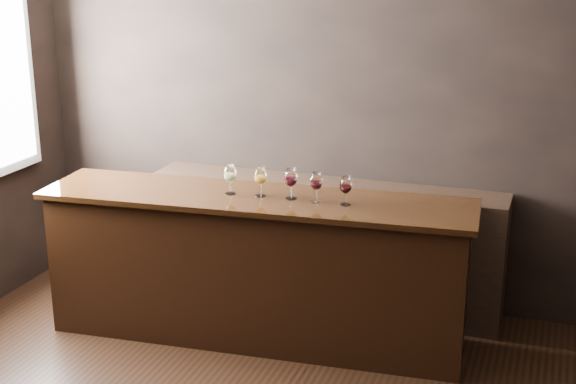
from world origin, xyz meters
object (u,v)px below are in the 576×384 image
(glass_amber, at_px, (260,177))
(glass_red_c, at_px, (346,186))
(bar_counter, at_px, (257,270))
(glass_red_b, at_px, (316,182))
(glass_red_a, at_px, (291,178))
(glass_white, at_px, (230,174))
(back_bar_shelf, at_px, (324,244))

(glass_amber, bearing_deg, glass_red_c, 0.55)
(bar_counter, bearing_deg, glass_red_b, -2.94)
(glass_amber, height_order, glass_red_c, glass_amber)
(bar_counter, distance_m, glass_red_a, 0.70)
(glass_white, relative_size, glass_amber, 1.02)
(back_bar_shelf, bearing_deg, glass_amber, -110.64)
(glass_amber, height_order, glass_red_b, glass_red_b)
(glass_white, xyz_separation_m, glass_red_c, (0.78, 0.03, -0.01))
(glass_red_a, bearing_deg, glass_amber, -176.95)
(glass_white, bearing_deg, bar_counter, 2.33)
(glass_red_c, bearing_deg, glass_white, -178.11)
(glass_amber, relative_size, glass_red_c, 1.05)
(glass_amber, xyz_separation_m, glass_red_c, (0.58, 0.01, -0.01))
(glass_red_a, distance_m, glass_red_b, 0.18)
(back_bar_shelf, distance_m, glass_white, 1.05)
(glass_red_b, bearing_deg, glass_red_c, 1.91)
(glass_red_b, relative_size, glass_red_c, 1.07)
(back_bar_shelf, xyz_separation_m, glass_amber, (-0.25, -0.65, 0.67))
(back_bar_shelf, relative_size, glass_red_c, 14.10)
(bar_counter, relative_size, glass_red_c, 15.03)
(bar_counter, xyz_separation_m, glass_red_c, (0.60, 0.02, 0.65))
(bar_counter, relative_size, glass_white, 13.95)
(bar_counter, height_order, glass_red_a, glass_red_a)
(glass_white, distance_m, glass_red_a, 0.41)
(bar_counter, distance_m, back_bar_shelf, 0.72)
(back_bar_shelf, height_order, glass_red_a, glass_red_a)
(back_bar_shelf, bearing_deg, bar_counter, -112.39)
(bar_counter, height_order, glass_red_c, glass_red_c)
(glass_white, bearing_deg, glass_red_b, 1.89)
(glass_red_a, distance_m, glass_red_c, 0.37)
(bar_counter, relative_size, glass_amber, 14.28)
(bar_counter, relative_size, glass_red_a, 13.64)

